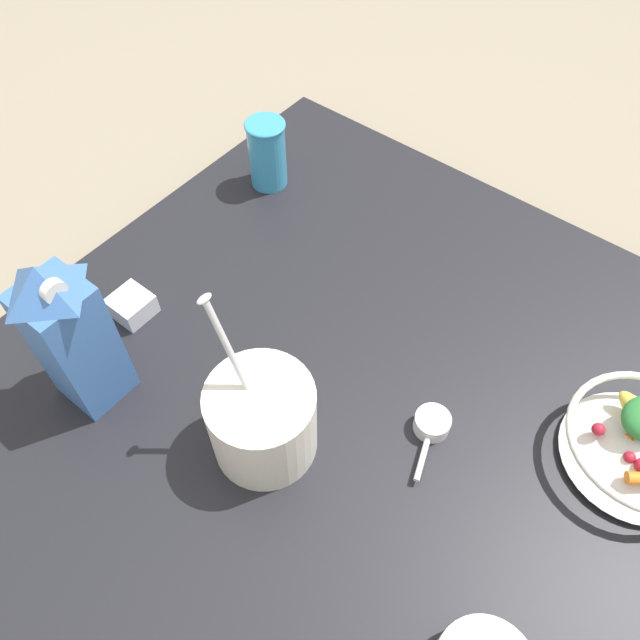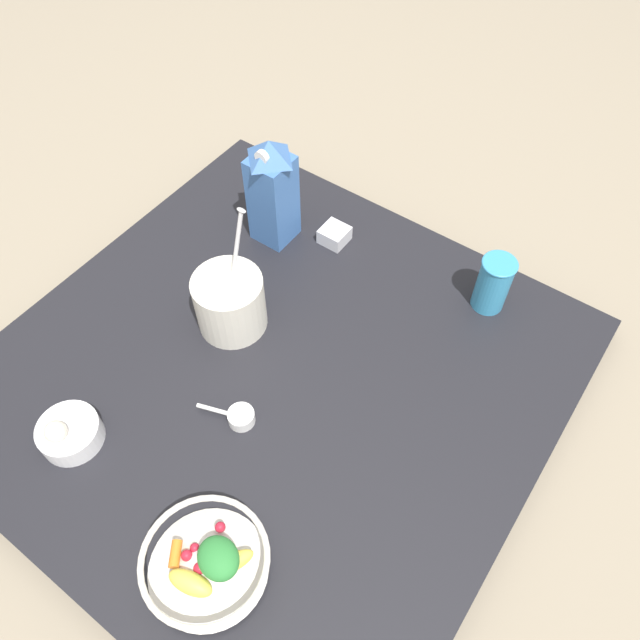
% 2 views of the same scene
% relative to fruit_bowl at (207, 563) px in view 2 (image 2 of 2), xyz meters
% --- Properties ---
extents(ground_plane, '(6.00, 6.00, 0.00)m').
position_rel_fruit_bowl_xyz_m(ground_plane, '(-0.14, 0.34, -0.09)').
color(ground_plane, gray).
extents(countertop, '(0.99, 0.99, 0.05)m').
position_rel_fruit_bowl_xyz_m(countertop, '(-0.14, 0.34, -0.06)').
color(countertop, black).
rests_on(countertop, ground_plane).
extents(fruit_bowl, '(0.20, 0.20, 0.09)m').
position_rel_fruit_bowl_xyz_m(fruit_bowl, '(0.00, 0.00, 0.00)').
color(fruit_bowl, silver).
rests_on(fruit_bowl, countertop).
extents(milk_carton, '(0.08, 0.08, 0.25)m').
position_rel_fruit_bowl_xyz_m(milk_carton, '(-0.36, 0.63, 0.09)').
color(milk_carton, '#3D6BB2').
rests_on(milk_carton, countertop).
extents(yogurt_tub, '(0.14, 0.14, 0.26)m').
position_rel_fruit_bowl_xyz_m(yogurt_tub, '(-0.28, 0.39, 0.03)').
color(yogurt_tub, silver).
rests_on(yogurt_tub, countertop).
extents(drinking_cup, '(0.07, 0.07, 0.12)m').
position_rel_fruit_bowl_xyz_m(drinking_cup, '(0.11, 0.72, 0.03)').
color(drinking_cup, '#3893C6').
rests_on(drinking_cup, countertop).
extents(spice_jar, '(0.06, 0.06, 0.04)m').
position_rel_fruit_bowl_xyz_m(spice_jar, '(-0.24, 0.69, -0.02)').
color(spice_jar, silver).
rests_on(spice_jar, countertop).
extents(measuring_scoop, '(0.11, 0.06, 0.03)m').
position_rel_fruit_bowl_xyz_m(measuring_scoop, '(-0.13, 0.23, -0.03)').
color(measuring_scoop, white).
rests_on(measuring_scoop, countertop).
extents(garlic_bowl, '(0.11, 0.11, 0.08)m').
position_rel_fruit_bowl_xyz_m(garlic_bowl, '(-0.34, 0.03, -0.01)').
color(garlic_bowl, white).
rests_on(garlic_bowl, countertop).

